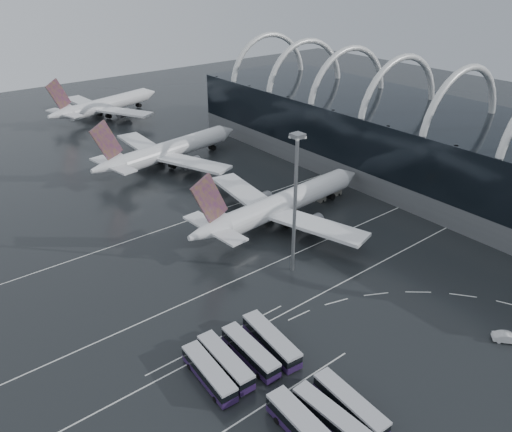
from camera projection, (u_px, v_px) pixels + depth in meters
ground at (319, 286)px, 98.35m from camera, size 420.00×420.00×0.00m
terminal at (426, 144)px, 141.27m from camera, size 42.00×160.00×34.90m
lane_marking_near at (326, 291)px, 96.96m from camera, size 120.00×0.25×0.01m
lane_marking_mid at (279, 261)px, 106.67m from camera, size 120.00×0.25×0.01m
lane_marking_far at (207, 214)px, 126.10m from camera, size 120.00×0.25×0.01m
bus_bay_line_south at (281, 395)px, 73.93m from camera, size 28.00×0.25×0.01m
bus_bay_line_north at (219, 338)px, 85.03m from camera, size 28.00×0.25×0.01m
airliner_main at (280, 205)px, 120.09m from camera, size 55.93×48.95×18.94m
airliner_gate_b at (168, 151)px, 153.72m from camera, size 54.81×48.74×19.05m
airliner_gate_c at (105, 105)px, 201.46m from camera, size 52.51×47.75×18.97m
bus_row_near_a at (209, 373)px, 75.54m from camera, size 3.67×12.54×3.05m
bus_row_near_b at (225, 362)px, 77.65m from camera, size 3.54×12.72×3.10m
bus_row_near_c at (250, 352)px, 79.64m from camera, size 3.36×12.58×3.07m
bus_row_near_d at (271, 340)px, 81.81m from camera, size 4.25×13.40×3.24m
bus_row_far_a at (307, 431)px, 66.06m from camera, size 3.84×14.06×3.43m
bus_row_far_b at (330, 417)px, 68.40m from camera, size 3.31×12.22×2.98m
bus_row_far_c at (350, 404)px, 70.19m from camera, size 3.49×12.66×3.08m
van_curve_c at (508, 337)px, 83.86m from camera, size 4.71×4.99×1.68m
floodlight_mast at (296, 188)px, 95.18m from camera, size 2.25×2.25×29.39m
gse_cart_belly_a at (321, 224)px, 120.48m from camera, size 1.95×1.15×1.07m
gse_cart_belly_b at (322, 199)px, 132.62m from camera, size 2.19×1.30×1.20m
gse_cart_belly_d at (337, 193)px, 136.34m from camera, size 2.22×1.31×1.21m
gse_cart_belly_e at (276, 214)px, 125.05m from camera, size 2.19×1.29×1.19m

